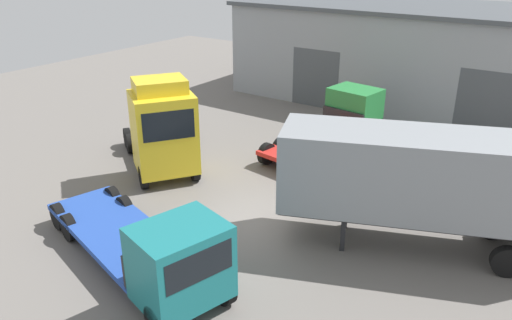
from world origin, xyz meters
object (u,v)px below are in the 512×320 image
object	(u,v)px
container_trailer_white	(423,178)
gravel_pile	(164,114)
flatbed_truck_teal	(158,252)
flatbed_truck_green	(343,119)
tractor_unit_yellow	(162,131)

from	to	relation	value
container_trailer_white	gravel_pile	bearing A→B (deg)	-37.10
flatbed_truck_teal	gravel_pile	world-z (taller)	flatbed_truck_teal
flatbed_truck_green	gravel_pile	world-z (taller)	flatbed_truck_green
flatbed_truck_teal	gravel_pile	distance (m)	15.10
flatbed_truck_green	flatbed_truck_teal	distance (m)	13.96
tractor_unit_yellow	flatbed_truck_teal	bearing A→B (deg)	-12.41
gravel_pile	flatbed_truck_green	bearing A→B (deg)	17.82
flatbed_truck_green	flatbed_truck_teal	world-z (taller)	flatbed_truck_green
container_trailer_white	gravel_pile	size ratio (longest dim) A/B	3.34
tractor_unit_yellow	container_trailer_white	size ratio (longest dim) A/B	0.70
tractor_unit_yellow	gravel_pile	bearing A→B (deg)	169.31
tractor_unit_yellow	flatbed_truck_green	size ratio (longest dim) A/B	0.87
flatbed_truck_teal	tractor_unit_yellow	bearing A→B (deg)	148.55
tractor_unit_yellow	flatbed_truck_green	bearing A→B (deg)	93.60
tractor_unit_yellow	container_trailer_white	xyz separation A→B (m)	(11.04, 0.62, 0.48)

